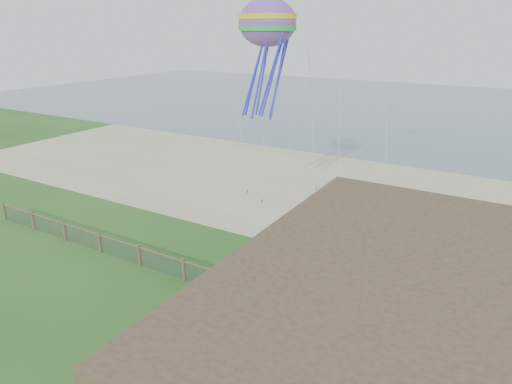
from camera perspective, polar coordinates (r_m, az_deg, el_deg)
ground at (r=18.33m, az=-13.85°, el=-21.55°), size 160.00×160.00×0.00m
sand_beach at (r=35.07m, az=11.78°, el=-0.48°), size 72.00×20.00×0.02m
ocean at (r=76.96m, az=22.97°, el=9.41°), size 160.00×68.00×0.02m
chainlink_fence at (r=21.70m, az=-2.74°, el=-11.86°), size 36.20×0.20×1.25m
picnic_table at (r=17.66m, az=-0.63°, el=-21.05°), size 2.02×1.63×0.78m
octopus_kite at (r=27.27m, az=1.34°, el=16.53°), size 3.82×2.93×7.23m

